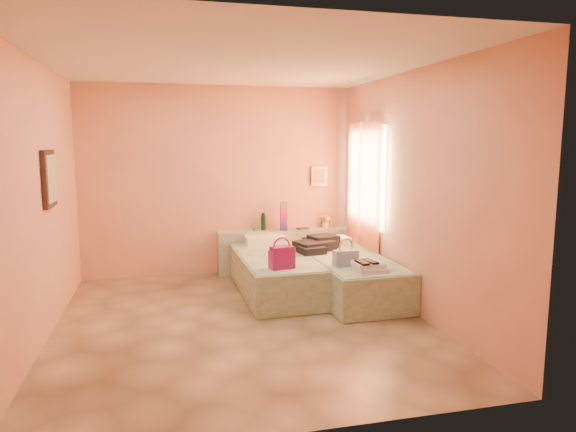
% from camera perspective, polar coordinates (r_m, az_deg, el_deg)
% --- Properties ---
extents(ground, '(4.50, 4.50, 0.00)m').
position_cam_1_polar(ground, '(5.82, -5.03, -11.70)').
color(ground, tan).
rests_on(ground, ground).
extents(room_walls, '(4.02, 4.51, 2.81)m').
position_cam_1_polar(room_walls, '(6.07, -4.13, 6.38)').
color(room_walls, '#DFA577').
rests_on(room_walls, ground).
extents(headboard_ledge, '(2.05, 0.30, 0.65)m').
position_cam_1_polar(headboard_ledge, '(7.90, -0.35, -3.85)').
color(headboard_ledge, '#A2AA8B').
rests_on(headboard_ledge, ground).
extents(bed_left, '(0.94, 2.02, 0.50)m').
position_cam_1_polar(bed_left, '(6.84, -1.39, -6.42)').
color(bed_left, '#ACC7A0').
rests_on(bed_left, ground).
extents(bed_right, '(0.94, 2.02, 0.50)m').
position_cam_1_polar(bed_right, '(6.76, 6.80, -6.67)').
color(bed_right, '#ACC7A0').
rests_on(bed_right, ground).
extents(water_bottle, '(0.08, 0.08, 0.25)m').
position_cam_1_polar(water_bottle, '(7.77, -2.76, -0.67)').
color(water_bottle, '#14391D').
rests_on(water_bottle, headboard_ledge).
extents(rainbow_box, '(0.10, 0.10, 0.43)m').
position_cam_1_polar(rainbow_box, '(7.73, -0.49, -0.03)').
color(rainbow_box, '#A0135E').
rests_on(rainbow_box, headboard_ledge).
extents(small_dish, '(0.17, 0.17, 0.03)m').
position_cam_1_polar(small_dish, '(7.80, -3.46, -1.47)').
color(small_dish, '#4B8A64').
rests_on(small_dish, headboard_ledge).
extents(green_book, '(0.19, 0.14, 0.03)m').
position_cam_1_polar(green_book, '(7.86, 1.65, -1.40)').
color(green_book, '#22402D').
rests_on(green_book, headboard_ledge).
extents(flower_vase, '(0.23, 0.23, 0.23)m').
position_cam_1_polar(flower_vase, '(8.04, 4.20, -0.47)').
color(flower_vase, silver).
rests_on(flower_vase, headboard_ledge).
extents(magenta_handbag, '(0.31, 0.21, 0.27)m').
position_cam_1_polar(magenta_handbag, '(6.07, -0.70, -4.61)').
color(magenta_handbag, '#A0135E').
rests_on(magenta_handbag, bed_left).
extents(khaki_garment, '(0.39, 0.35, 0.06)m').
position_cam_1_polar(khaki_garment, '(7.09, 0.02, -3.57)').
color(khaki_garment, tan).
rests_on(khaki_garment, bed_left).
extents(clothes_pile, '(0.69, 0.69, 0.17)m').
position_cam_1_polar(clothes_pile, '(7.08, 3.33, -3.15)').
color(clothes_pile, black).
rests_on(clothes_pile, bed_right).
extents(blue_handbag, '(0.31, 0.15, 0.19)m').
position_cam_1_polar(blue_handbag, '(6.24, 6.43, -4.65)').
color(blue_handbag, '#385688').
rests_on(blue_handbag, bed_right).
extents(towel_stack, '(0.36, 0.31, 0.10)m').
position_cam_1_polar(towel_stack, '(6.04, 9.18, -5.59)').
color(towel_stack, silver).
rests_on(towel_stack, bed_right).
extents(sandal_pair, '(0.20, 0.25, 0.03)m').
position_cam_1_polar(sandal_pair, '(5.99, 8.72, -5.08)').
color(sandal_pair, black).
rests_on(sandal_pair, towel_stack).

